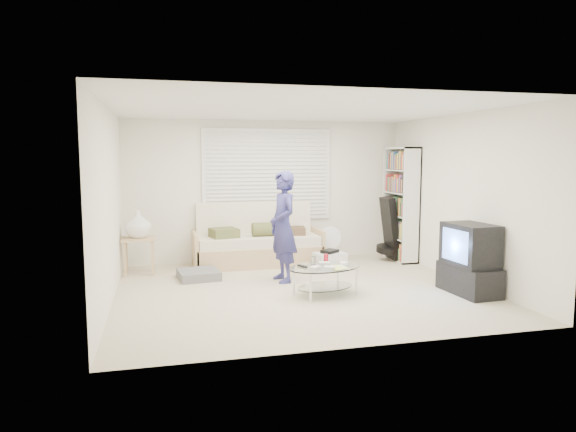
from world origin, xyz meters
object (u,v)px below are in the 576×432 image
object	(u,v)px
tv_unit	(470,260)
futon_sofa	(257,244)
bookshelf	(400,204)
coffee_table	(325,272)

from	to	relation	value
tv_unit	futon_sofa	bearing A→B (deg)	133.26
futon_sofa	tv_unit	distance (m)	3.58
futon_sofa	bookshelf	xyz separation A→B (m)	(2.58, -0.24, 0.66)
bookshelf	tv_unit	size ratio (longest dim) A/B	2.11
bookshelf	coffee_table	size ratio (longest dim) A/B	1.67
bookshelf	tv_unit	bearing A→B (deg)	-93.03
futon_sofa	bookshelf	bearing A→B (deg)	-5.41
bookshelf	tv_unit	xyz separation A→B (m)	(-0.13, -2.36, -0.55)
coffee_table	tv_unit	bearing A→B (deg)	-11.59
tv_unit	coffee_table	world-z (taller)	tv_unit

